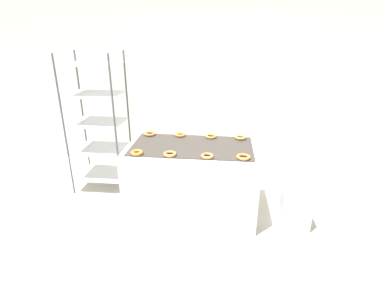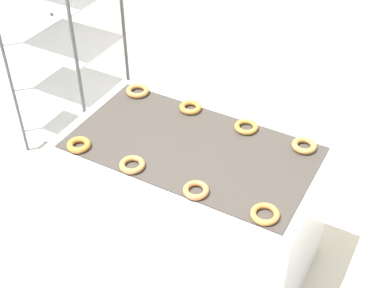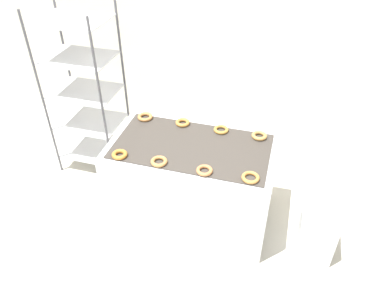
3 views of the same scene
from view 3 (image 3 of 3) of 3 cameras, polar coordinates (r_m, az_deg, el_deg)
ground_plane at (r=3.47m, az=-3.13°, el=-18.29°), size 14.00×14.00×0.00m
wall_back at (r=4.30m, az=5.55°, el=17.00°), size 8.00×0.05×2.80m
fryer_machine at (r=3.56m, az=0.00°, el=-5.85°), size 1.47×0.82×0.86m
baking_rack_cart at (r=4.12m, az=-15.95°, el=7.66°), size 0.69×0.56×1.84m
glaze_bin at (r=3.57m, az=18.38°, el=-13.09°), size 0.31×0.28×0.44m
donut_near_left at (r=3.22m, az=-10.98°, el=-1.58°), size 0.13×0.13×0.04m
donut_near_midleft at (r=3.10m, az=-5.05°, el=-2.67°), size 0.14×0.14×0.03m
donut_near_midright at (r=3.00m, az=1.91°, el=-4.04°), size 0.13×0.13×0.03m
donut_near_right at (r=2.97m, az=8.91°, el=-5.08°), size 0.14×0.14×0.03m
donut_far_left at (r=3.67m, az=-7.15°, el=4.12°), size 0.15×0.15×0.03m
donut_far_midleft at (r=3.56m, az=-1.44°, el=3.28°), size 0.14×0.14×0.03m
donut_far_midright at (r=3.47m, az=4.47°, el=2.19°), size 0.14×0.14×0.03m
donut_far_right at (r=3.43m, az=10.22°, el=1.25°), size 0.14×0.14×0.03m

